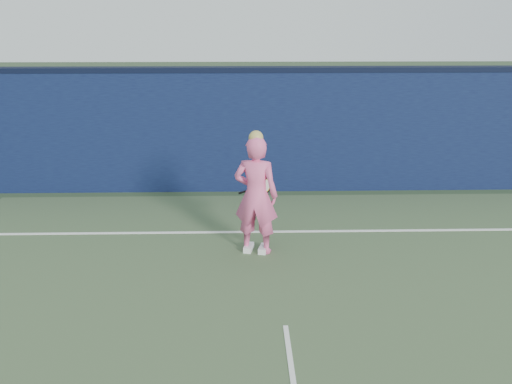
{
  "coord_description": "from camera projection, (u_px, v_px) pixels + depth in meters",
  "views": [
    {
      "loc": [
        -0.5,
        -4.74,
        3.61
      ],
      "look_at": [
        -0.31,
        3.21,
        1.0
      ],
      "focal_mm": 38.0,
      "sensor_mm": 36.0,
      "label": 1
    }
  ],
  "objects": [
    {
      "name": "ground",
      "position": [
        293.0,
        379.0,
        5.64
      ],
      "size": [
        80.0,
        80.0,
        0.0
      ],
      "primitive_type": "plane",
      "color": "#33442A",
      "rests_on": "ground"
    },
    {
      "name": "wall_cap",
      "position": [
        267.0,
        69.0,
        11.02
      ],
      "size": [
        24.0,
        0.42,
        0.1
      ],
      "primitive_type": "cube",
      "color": "black",
      "rests_on": "backstop_wall"
    },
    {
      "name": "racket",
      "position": [
        262.0,
        186.0,
        8.85
      ],
      "size": [
        0.56,
        0.17,
        0.3
      ],
      "rotation": [
        0.0,
        0.0,
        0.08
      ],
      "color": "black",
      "rests_on": "ground"
    },
    {
      "name": "backstop_wall",
      "position": [
        267.0,
        132.0,
        11.42
      ],
      "size": [
        24.0,
        0.4,
        2.5
      ],
      "primitive_type": "cube",
      "color": "black",
      "rests_on": "ground"
    },
    {
      "name": "player",
      "position": [
        256.0,
        195.0,
        8.38
      ],
      "size": [
        0.77,
        0.6,
        1.97
      ],
      "rotation": [
        0.0,
        0.0,
        2.91
      ],
      "color": "#EF5C95",
      "rests_on": "ground"
    }
  ]
}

